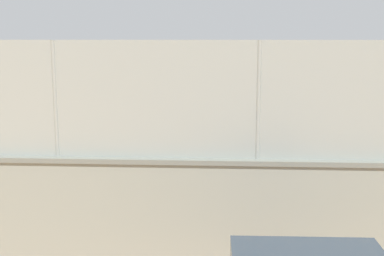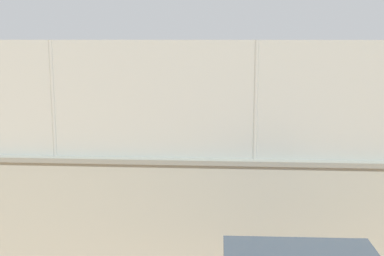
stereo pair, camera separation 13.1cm
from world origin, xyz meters
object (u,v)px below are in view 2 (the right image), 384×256
sports_ball (207,161)px  courtside_bench (56,198)px  player_crossing_court (202,123)px  player_baseline_waiting (127,141)px  player_at_service_line (140,125)px

sports_ball → courtside_bench: 5.66m
player_crossing_court → courtside_bench: bearing=68.5°
player_baseline_waiting → sports_ball: 2.60m
courtside_bench → player_crossing_court: bearing=-111.5°
player_baseline_waiting → player_crossing_court: bearing=-125.2°
player_at_service_line → sports_ball: player_at_service_line is taller
player_baseline_waiting → player_at_service_line: size_ratio=0.95×
sports_ball → player_baseline_waiting: bearing=33.8°
player_baseline_waiting → courtside_bench: size_ratio=0.95×
player_at_service_line → courtside_bench: player_at_service_line is taller
sports_ball → courtside_bench: (2.68, 4.97, 0.38)m
player_crossing_court → courtside_bench: size_ratio=1.06×
player_at_service_line → courtside_bench: bearing=85.1°
player_crossing_court → player_at_service_line: player_crossing_court is taller
player_crossing_court → player_baseline_waiting: player_crossing_court is taller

